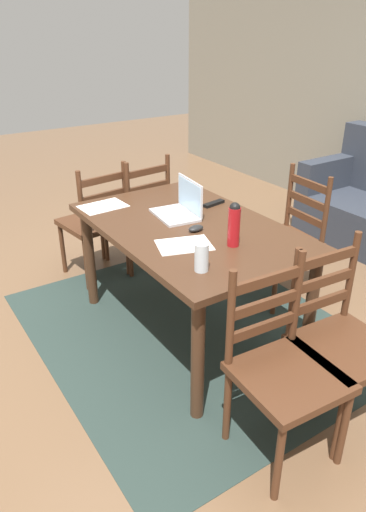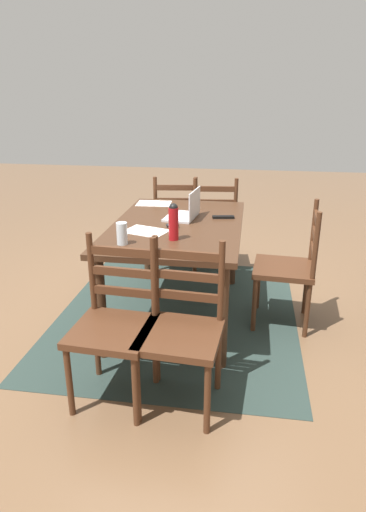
% 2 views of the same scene
% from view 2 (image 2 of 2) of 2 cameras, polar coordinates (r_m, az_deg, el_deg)
% --- Properties ---
extents(ground_plane, '(14.00, 14.00, 0.00)m').
position_cam_2_polar(ground_plane, '(3.63, -0.67, -7.47)').
color(ground_plane, brown).
extents(area_rug, '(2.24, 1.88, 0.01)m').
position_cam_2_polar(area_rug, '(3.63, -0.67, -7.42)').
color(area_rug, '#283833').
rests_on(area_rug, ground).
extents(dining_table, '(1.50, 0.96, 0.77)m').
position_cam_2_polar(dining_table, '(3.36, -0.72, 2.64)').
color(dining_table, '#422819').
rests_on(dining_table, ground).
extents(chair_right_far, '(0.47, 0.47, 0.95)m').
position_cam_2_polar(chair_right_far, '(2.48, -0.18, -9.61)').
color(chair_right_far, '#4C2B19').
rests_on(chair_right_far, ground).
extents(chair_left_near, '(0.49, 0.49, 0.95)m').
position_cam_2_polar(chair_left_near, '(4.43, -0.89, 4.34)').
color(chair_left_near, '#4C2B19').
rests_on(chair_left_near, ground).
extents(chair_far_head, '(0.47, 0.47, 0.95)m').
position_cam_2_polar(chair_far_head, '(3.40, 13.56, -1.44)').
color(chair_far_head, '#4C2B19').
rests_on(chair_far_head, ground).
extents(chair_left_far, '(0.48, 0.48, 0.95)m').
position_cam_2_polar(chair_left_far, '(4.39, 4.05, 4.12)').
color(chair_left_far, '#4C2B19').
rests_on(chair_left_far, ground).
extents(chair_right_near, '(0.47, 0.47, 0.95)m').
position_cam_2_polar(chair_right_near, '(2.56, -8.80, -8.84)').
color(chair_right_near, '#4C2B19').
rests_on(chair_right_near, ground).
extents(laptop, '(0.34, 0.26, 0.23)m').
position_cam_2_polar(laptop, '(3.47, 0.54, 5.85)').
color(laptop, silver).
rests_on(laptop, dining_table).
extents(water_bottle, '(0.07, 0.07, 0.25)m').
position_cam_2_polar(water_bottle, '(2.94, -1.24, 4.54)').
color(water_bottle, '#A81419').
rests_on(water_bottle, dining_table).
extents(drinking_glass, '(0.07, 0.07, 0.15)m').
position_cam_2_polar(drinking_glass, '(2.89, -7.89, 2.90)').
color(drinking_glass, silver).
rests_on(drinking_glass, dining_table).
extents(computer_mouse, '(0.07, 0.10, 0.03)m').
position_cam_2_polar(computer_mouse, '(3.24, -1.37, 4.01)').
color(computer_mouse, black).
rests_on(computer_mouse, dining_table).
extents(tv_remote, '(0.07, 0.17, 0.02)m').
position_cam_2_polar(tv_remote, '(3.49, 5.22, 5.03)').
color(tv_remote, black).
rests_on(tv_remote, dining_table).
extents(paper_stack_left, '(0.23, 0.31, 0.00)m').
position_cam_2_polar(paper_stack_left, '(3.94, -3.77, 6.79)').
color(paper_stack_left, white).
rests_on(paper_stack_left, dining_table).
extents(paper_stack_right, '(0.29, 0.35, 0.00)m').
position_cam_2_polar(paper_stack_right, '(3.16, -4.79, 3.21)').
color(paper_stack_right, white).
rests_on(paper_stack_right, dining_table).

